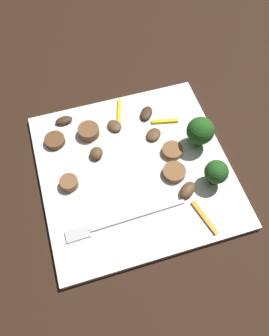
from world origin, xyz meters
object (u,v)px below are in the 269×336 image
object	(u,v)px
sausage_slice_2	(89,131)
sausage_slice_3	(172,151)
pepper_strip_1	(204,217)
pepper_strip_2	(165,121)
fork	(117,222)
mushroom_3	(64,120)
mushroom_0	(154,135)
mushroom_4	(188,190)
sausage_slice_0	(55,141)
mushroom_5	(96,153)
broccoli_floret_1	(216,172)
mushroom_2	(146,113)
pepper_strip_0	(119,112)
broccoli_floret_0	(200,131)
sausage_slice_1	(174,172)
sausage_slice_4	(69,182)
mushroom_1	(114,126)
plate	(134,170)

from	to	relation	value
sausage_slice_2	sausage_slice_3	size ratio (longest dim) A/B	1.05
pepper_strip_1	pepper_strip_2	distance (m)	0.18
fork	mushroom_3	distance (m)	0.21
fork	sausage_slice_2	distance (m)	0.17
mushroom_3	sausage_slice_2	bearing A→B (deg)	133.74
mushroom_0	mushroom_4	bearing A→B (deg)	98.27
fork	mushroom_3	xyz separation A→B (m)	(0.04, -0.20, 0.00)
sausage_slice_2	mushroom_4	distance (m)	0.19
sausage_slice_0	mushroom_5	xyz separation A→B (m)	(-0.06, 0.04, 0.00)
fork	broccoli_floret_1	bearing A→B (deg)	-173.58
fork	pepper_strip_2	size ratio (longest dim) A/B	3.96
sausage_slice_3	mushroom_2	distance (m)	0.09
mushroom_0	pepper_strip_2	world-z (taller)	mushroom_0
pepper_strip_0	pepper_strip_1	world-z (taller)	same
mushroom_5	pepper_strip_0	size ratio (longest dim) A/B	0.45
pepper_strip_1	mushroom_5	bearing A→B (deg)	-50.26
mushroom_4	pepper_strip_0	world-z (taller)	mushroom_4
sausage_slice_2	mushroom_0	world-z (taller)	sausage_slice_2
broccoli_floret_0	mushroom_3	xyz separation A→B (m)	(0.20, -0.11, -0.03)
sausage_slice_2	fork	bearing A→B (deg)	91.20
sausage_slice_2	mushroom_3	bearing A→B (deg)	-46.26
mushroom_3	mushroom_5	distance (m)	0.09
mushroom_5	pepper_strip_1	bearing A→B (deg)	129.74
sausage_slice_1	pepper_strip_1	distance (m)	0.08
sausage_slice_1	sausage_slice_0	bearing A→B (deg)	-34.00
mushroom_0	fork	bearing A→B (deg)	52.80
sausage_slice_4	mushroom_2	distance (m)	0.18
sausage_slice_2	mushroom_0	xyz separation A→B (m)	(-0.10, 0.04, -0.00)
mushroom_2	pepper_strip_1	distance (m)	0.21
broccoli_floret_1	sausage_slice_1	bearing A→B (deg)	-29.70
mushroom_4	broccoli_floret_0	bearing A→B (deg)	-121.31
mushroom_3	mushroom_4	xyz separation A→B (m)	(-0.15, 0.18, 0.00)
sausage_slice_0	sausage_slice_3	bearing A→B (deg)	157.33
mushroom_5	pepper_strip_1	world-z (taller)	mushroom_5
sausage_slice_3	pepper_strip_0	distance (m)	0.12
sausage_slice_3	fork	bearing A→B (deg)	37.69
broccoli_floret_0	pepper_strip_0	bearing A→B (deg)	-43.49
sausage_slice_4	mushroom_5	world-z (taller)	same
broccoli_floret_1	mushroom_1	world-z (taller)	broccoli_floret_1
broccoli_floret_0	sausage_slice_1	bearing A→B (deg)	37.36
sausage_slice_4	pepper_strip_0	world-z (taller)	sausage_slice_4
sausage_slice_4	pepper_strip_0	size ratio (longest dim) A/B	0.53
fork	mushroom_5	world-z (taller)	mushroom_5
mushroom_0	pepper_strip_1	size ratio (longest dim) A/B	0.47
pepper_strip_0	pepper_strip_1	distance (m)	0.23
pepper_strip_0	plate	bearing A→B (deg)	86.62
plate	sausage_slice_2	size ratio (longest dim) A/B	8.43
plate	mushroom_0	distance (m)	0.07
broccoli_floret_1	mushroom_0	distance (m)	0.13
mushroom_0	mushroom_2	xyz separation A→B (m)	(-0.00, -0.05, 0.00)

